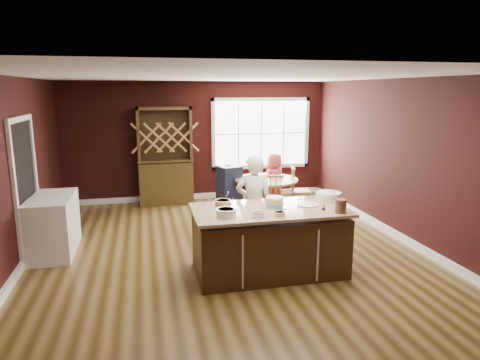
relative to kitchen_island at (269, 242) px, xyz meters
name	(u,v)px	position (x,y,z in m)	size (l,w,h in m)	color
room_shell	(227,168)	(-0.43, 0.85, 0.91)	(7.00, 7.00, 7.00)	brown
window	(261,133)	(1.07, 4.32, 1.06)	(2.36, 0.10, 1.66)	white
doorway	(27,190)	(-3.40, 1.45, 0.59)	(0.08, 1.26, 2.13)	white
kitchen_island	(269,242)	(0.00, 0.00, 0.00)	(2.10, 1.10, 0.92)	#3E2D18
dining_table	(266,189)	(0.74, 2.71, 0.10)	(1.27, 1.27, 0.75)	brown
baker	(254,204)	(-0.02, 0.77, 0.34)	(0.57, 0.37, 1.55)	white
layer_cake	(275,202)	(0.09, 0.07, 0.55)	(0.34, 0.34, 0.14)	white
bowl_blue	(226,213)	(-0.65, -0.24, 0.53)	(0.26, 0.26, 0.10)	white
bowl_yellow	(223,203)	(-0.60, 0.28, 0.52)	(0.22, 0.22, 0.08)	olive
bowl_pink	(258,215)	(-0.26, -0.37, 0.51)	(0.16, 0.16, 0.06)	white
bowl_olive	(280,214)	(0.03, -0.36, 0.51)	(0.14, 0.14, 0.05)	beige
drinking_glass	(300,202)	(0.42, -0.05, 0.56)	(0.08, 0.08, 0.15)	white
dinner_plate	(308,205)	(0.58, 0.03, 0.49)	(0.30, 0.30, 0.02)	beige
white_tub	(328,196)	(0.96, 0.22, 0.54)	(0.37, 0.37, 0.13)	white
stoneware_crock	(341,206)	(0.85, -0.40, 0.57)	(0.15, 0.15, 0.18)	#422916
toy_figurine	(323,207)	(0.69, -0.23, 0.52)	(0.05, 0.05, 0.09)	yellow
rug	(266,214)	(0.74, 2.71, -0.43)	(2.38, 1.84, 0.01)	brown
chair_east	(301,189)	(1.52, 2.79, 0.04)	(0.40, 0.38, 0.96)	#9A6924
chair_south	(273,202)	(0.64, 1.93, 0.04)	(0.40, 0.38, 0.96)	brown
chair_north	(270,184)	(1.06, 3.48, 0.03)	(0.39, 0.37, 0.93)	#9C5521
seated_woman	(274,181)	(1.08, 3.21, 0.15)	(0.58, 0.38, 1.19)	#BD3C47
high_chair	(229,188)	(0.05, 3.04, 0.07)	(0.41, 0.41, 1.02)	black
toddler	(226,174)	(-0.01, 3.06, 0.37)	(0.18, 0.14, 0.26)	#8CA5BF
table_plate	(278,179)	(0.96, 2.60, 0.32)	(0.18, 0.18, 0.01)	beige
table_cup	(253,175)	(0.50, 2.89, 0.36)	(0.12, 0.12, 0.09)	silver
hutch	(165,156)	(-1.18, 4.07, 0.63)	(1.17, 0.49, 2.15)	#3C2417
washer	(49,231)	(-3.07, 1.13, 0.01)	(0.62, 0.60, 0.90)	white
dryer	(57,219)	(-3.07, 1.77, 0.01)	(0.62, 0.60, 0.90)	white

